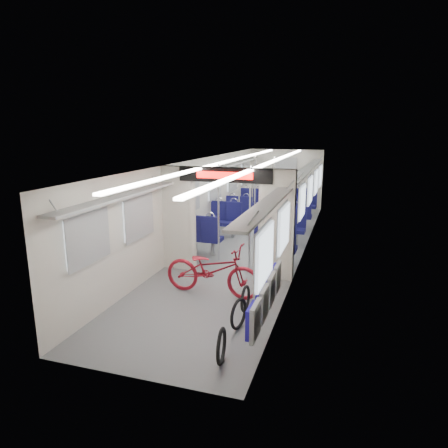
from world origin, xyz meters
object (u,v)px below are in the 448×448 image
object	(u,v)px
bike_hoop_c	(245,300)
seat_bay_far_right	(300,206)
bike_hoop_b	(239,315)
stanchion_far_left	(255,193)
flip_bench	(266,297)
bicycle	(212,270)
bike_hoop_a	(221,348)
seat_bay_near_left	(215,225)
seat_bay_far_left	(246,204)
stanchion_near_right	(250,218)
seat_bay_near_right	(282,232)
stanchion_near_left	(219,213)
stanchion_far_right	(273,196)

from	to	relation	value
bike_hoop_c	seat_bay_far_right	distance (m)	7.12
seat_bay_far_right	bike_hoop_b	bearing A→B (deg)	-90.00
stanchion_far_left	flip_bench	bearing A→B (deg)	-75.24
bicycle	flip_bench	xyz separation A→B (m)	(1.25, -1.10, 0.08)
flip_bench	stanchion_far_left	bearing A→B (deg)	104.76
bicycle	flip_bench	size ratio (longest dim) A/B	0.91
bike_hoop_a	seat_bay_near_left	size ratio (longest dim) A/B	0.23
flip_bench	bike_hoop_c	xyz separation A→B (m)	(-0.47, 0.58, -0.37)
bike_hoop_c	seat_bay_near_left	bearing A→B (deg)	115.90
bike_hoop_a	seat_bay_far_left	world-z (taller)	seat_bay_far_left
seat_bay_far_left	stanchion_near_right	bearing A→B (deg)	-74.82
bicycle	stanchion_near_right	world-z (taller)	stanchion_near_right
bike_hoop_a	seat_bay_near_left	world-z (taller)	seat_bay_near_left
bicycle	bike_hoop_b	distance (m)	1.44
seat_bay_near_left	flip_bench	bearing A→B (deg)	-62.10
seat_bay_near_right	stanchion_near_left	world-z (taller)	stanchion_near_left
bike_hoop_c	stanchion_far_left	size ratio (longest dim) A/B	0.21
stanchion_near_left	stanchion_far_left	xyz separation A→B (m)	(0.11, 3.23, 0.00)
seat_bay_far_right	stanchion_far_left	bearing A→B (deg)	-131.84
bike_hoop_a	seat_bay_far_right	xyz separation A→B (m)	(-0.04, 8.73, 0.33)
stanchion_far_left	stanchion_near_left	bearing A→B (deg)	-91.97
bike_hoop_b	seat_bay_far_right	xyz separation A→B (m)	(-0.00, 7.74, 0.33)
stanchion_near_right	bike_hoop_b	bearing A→B (deg)	-79.28
flip_bench	stanchion_far_left	xyz separation A→B (m)	(-1.66, 6.31, 0.57)
bicycle	bike_hoop_a	xyz separation A→B (m)	(0.86, -2.14, -0.27)
bike_hoop_c	seat_bay_near_right	world-z (taller)	seat_bay_near_right
flip_bench	stanchion_near_right	distance (m)	3.00
bike_hoop_c	stanchion_near_left	size ratio (longest dim) A/B	0.21
flip_bench	stanchion_near_left	size ratio (longest dim) A/B	0.91
seat_bay_far_right	stanchion_near_left	xyz separation A→B (m)	(-1.35, -4.62, 0.60)
bike_hoop_c	stanchion_far_left	world-z (taller)	stanchion_far_left
bike_hoop_b	seat_bay_far_left	distance (m)	7.98
bicycle	flip_bench	world-z (taller)	bicycle
bike_hoop_a	stanchion_near_right	xyz separation A→B (m)	(-0.57, 3.82, 0.92)
flip_bench	stanchion_near_left	distance (m)	3.59
flip_bench	seat_bay_near_left	world-z (taller)	seat_bay_near_left
bike_hoop_a	bike_hoop_c	world-z (taller)	bike_hoop_a
bicycle	stanchion_near_left	size ratio (longest dim) A/B	0.82
bike_hoop_c	stanchion_near_right	world-z (taller)	stanchion_near_right
bicycle	bike_hoop_b	bearing A→B (deg)	-140.86
seat_bay_near_left	stanchion_far_right	size ratio (longest dim) A/B	0.94
bike_hoop_b	stanchion_near_left	world-z (taller)	stanchion_near_left
stanchion_near_left	stanchion_near_right	size ratio (longest dim) A/B	1.00
seat_bay_near_right	bike_hoop_b	bearing A→B (deg)	-89.99
stanchion_near_right	seat_bay_far_right	bearing A→B (deg)	83.77
bike_hoop_b	stanchion_near_right	world-z (taller)	stanchion_near_right
stanchion_far_left	seat_bay_far_left	bearing A→B (deg)	114.16
bicycle	seat_bay_far_left	world-z (taller)	seat_bay_far_left
stanchion_near_right	stanchion_far_right	xyz separation A→B (m)	(-0.05, 3.07, 0.00)
seat_bay_far_right	flip_bench	bearing A→B (deg)	-86.88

